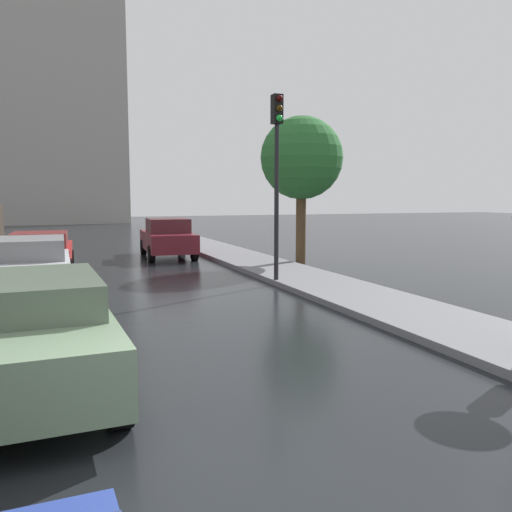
# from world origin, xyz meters

# --- Properties ---
(ground) EXTENTS (120.00, 120.00, 0.00)m
(ground) POSITION_xyz_m (0.00, 0.00, 0.00)
(ground) COLOR black
(car_silver_near_kerb) EXTENTS (1.89, 4.18, 1.40)m
(car_silver_near_kerb) POSITION_xyz_m (-2.02, 9.72, 0.74)
(car_silver_near_kerb) COLOR #B2B5BA
(car_silver_near_kerb) RESTS_ON ground
(car_maroon_mid_road) EXTENTS (1.97, 4.31, 1.52)m
(car_maroon_mid_road) POSITION_xyz_m (2.65, 16.77, 0.76)
(car_maroon_mid_road) COLOR maroon
(car_maroon_mid_road) RESTS_ON ground
(car_green_far_ahead) EXTENTS (1.87, 4.33, 1.42)m
(car_green_far_ahead) POSITION_xyz_m (-1.67, 3.16, 0.76)
(car_green_far_ahead) COLOR slate
(car_green_far_ahead) RESTS_ON ground
(car_red_far_lane) EXTENTS (1.95, 4.00, 1.32)m
(car_red_far_lane) POSITION_xyz_m (-1.86, 13.21, 0.70)
(car_red_far_lane) COLOR maroon
(car_red_far_lane) RESTS_ON ground
(traffic_light) EXTENTS (0.26, 0.39, 4.86)m
(traffic_light) POSITION_xyz_m (4.11, 9.34, 3.47)
(traffic_light) COLOR black
(traffic_light) RESTS_ON sidewalk_strip
(street_tree_near) EXTENTS (2.83, 2.83, 5.10)m
(street_tree_near) POSITION_xyz_m (6.58, 13.00, 3.65)
(street_tree_near) COLOR #4C3823
(street_tree_near) RESTS_ON ground
(distant_tower) EXTENTS (13.01, 11.01, 32.23)m
(distant_tower) POSITION_xyz_m (-1.68, 48.79, 16.11)
(distant_tower) COLOR #9E9993
(distant_tower) RESTS_ON ground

